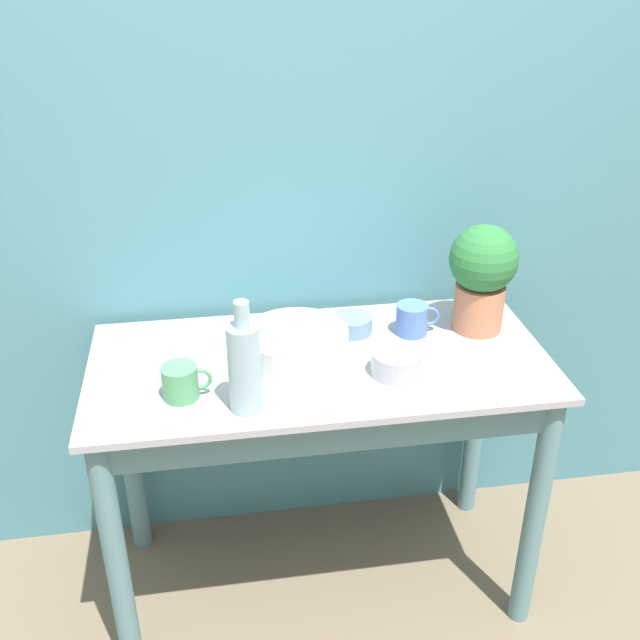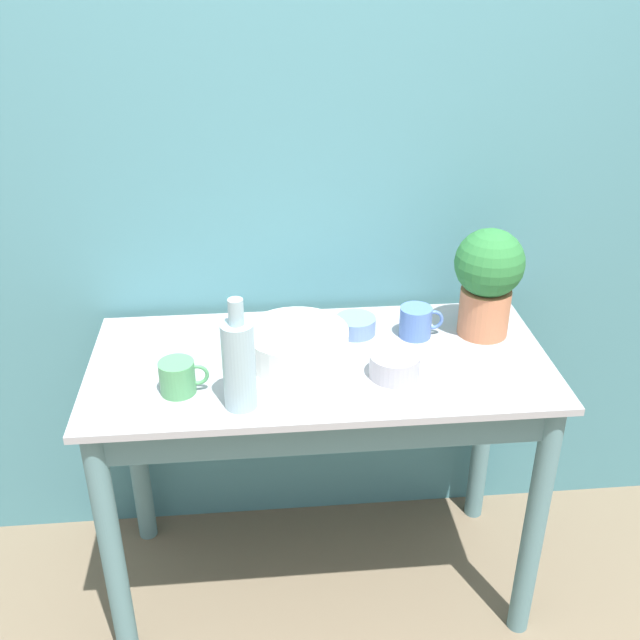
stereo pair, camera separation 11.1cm
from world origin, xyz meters
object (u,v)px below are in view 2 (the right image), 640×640
(potted_plant, at_px, (488,277))
(bowl_small_blue, at_px, (356,325))
(mug_green, at_px, (178,377))
(bowl_wash_large, at_px, (297,344))
(bottle_tall, at_px, (239,363))
(bowl_small_steel, at_px, (394,365))
(mug_blue, at_px, (416,322))

(potted_plant, xyz_separation_m, bowl_small_blue, (-0.36, 0.03, -0.15))
(mug_green, bearing_deg, potted_plant, 15.18)
(potted_plant, xyz_separation_m, bowl_wash_large, (-0.54, -0.09, -0.13))
(bottle_tall, distance_m, bowl_small_steel, 0.42)
(mug_blue, distance_m, mug_green, 0.69)
(bowl_wash_large, bearing_deg, mug_green, -155.19)
(bottle_tall, distance_m, bowl_small_blue, 0.48)
(bowl_small_steel, bearing_deg, mug_blue, 64.06)
(potted_plant, distance_m, mug_green, 0.88)
(potted_plant, xyz_separation_m, bowl_small_steel, (-0.29, -0.20, -0.14))
(mug_blue, xyz_separation_m, bowl_small_steel, (-0.10, -0.20, -0.01))
(bowl_wash_large, relative_size, mug_blue, 2.23)
(bowl_wash_large, bearing_deg, potted_plant, 9.26)
(potted_plant, relative_size, bottle_tall, 1.09)
(bowl_wash_large, height_order, bottle_tall, bottle_tall)
(bowl_wash_large, distance_m, bowl_small_steel, 0.27)
(bottle_tall, bearing_deg, potted_plant, 23.76)
(potted_plant, distance_m, bowl_small_blue, 0.39)
(mug_blue, relative_size, mug_green, 1.01)
(bowl_wash_large, height_order, mug_blue, mug_blue)
(bowl_wash_large, bearing_deg, bowl_small_blue, 34.24)
(bottle_tall, xyz_separation_m, mug_green, (-0.15, 0.07, -0.08))
(potted_plant, bearing_deg, bowl_wash_large, -170.74)
(potted_plant, bearing_deg, bowl_small_steel, -145.04)
(bowl_wash_large, height_order, bowl_small_steel, bowl_wash_large)
(bottle_tall, relative_size, mug_green, 2.34)
(mug_blue, distance_m, bowl_small_blue, 0.17)
(potted_plant, relative_size, bowl_small_blue, 2.75)
(mug_blue, bearing_deg, bowl_wash_large, -165.74)
(bowl_small_steel, bearing_deg, mug_green, -177.50)
(bowl_small_blue, bearing_deg, bottle_tall, -134.24)
(bowl_wash_large, xyz_separation_m, bowl_small_steel, (0.25, -0.12, -0.01))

